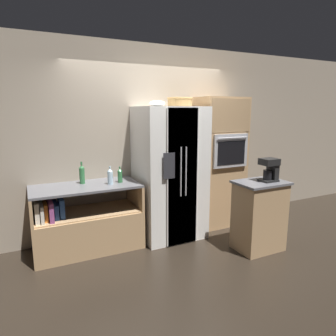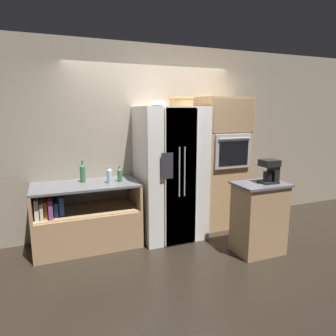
{
  "view_description": "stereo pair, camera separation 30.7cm",
  "coord_description": "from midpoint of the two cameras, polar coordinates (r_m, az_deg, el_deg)",
  "views": [
    {
      "loc": [
        -1.73,
        -3.79,
        1.86
      ],
      "look_at": [
        0.07,
        -0.06,
        1.04
      ],
      "focal_mm": 32.0,
      "sensor_mm": 36.0,
      "label": 1
    },
    {
      "loc": [
        -1.45,
        -3.91,
        1.86
      ],
      "look_at": [
        0.07,
        -0.06,
        1.04
      ],
      "focal_mm": 32.0,
      "sensor_mm": 36.0,
      "label": 2
    }
  ],
  "objects": [
    {
      "name": "ground_plane",
      "position": [
        4.56,
        -3.1,
        -12.95
      ],
      "size": [
        20.0,
        20.0,
        0.0
      ],
      "primitive_type": "plane",
      "color": "black"
    },
    {
      "name": "wall_back",
      "position": [
        4.62,
        -5.51,
        5.36
      ],
      "size": [
        12.0,
        0.06,
        2.8
      ],
      "color": "tan",
      "rests_on": "ground_plane"
    },
    {
      "name": "counter_left",
      "position": [
        4.26,
        -17.37,
        -10.54
      ],
      "size": [
        1.39,
        0.67,
        0.88
      ],
      "color": "tan",
      "rests_on": "ground_plane"
    },
    {
      "name": "refrigerator",
      "position": [
        4.35,
        -1.69,
        -0.96
      ],
      "size": [
        0.91,
        0.82,
        1.9
      ],
      "color": "white",
      "rests_on": "ground_plane"
    },
    {
      "name": "wall_oven",
      "position": [
        4.86,
        7.81,
        1.16
      ],
      "size": [
        0.74,
        0.65,
        2.04
      ],
      "color": "tan",
      "rests_on": "ground_plane"
    },
    {
      "name": "island_counter",
      "position": [
        4.16,
        14.94,
        -8.76
      ],
      "size": [
        0.66,
        0.47,
        0.94
      ],
      "color": "tan",
      "rests_on": "ground_plane"
    },
    {
      "name": "wicker_basket",
      "position": [
        4.42,
        0.25,
        12.55
      ],
      "size": [
        0.37,
        0.37,
        0.13
      ],
      "color": "tan",
      "rests_on": "refrigerator"
    },
    {
      "name": "fruit_bowl",
      "position": [
        4.26,
        -4.21,
        12.18
      ],
      "size": [
        0.23,
        0.23,
        0.08
      ],
      "color": "white",
      "rests_on": "refrigerator"
    },
    {
      "name": "bottle_tall",
      "position": [
        4.19,
        -18.11,
        -1.13
      ],
      "size": [
        0.07,
        0.07,
        0.3
      ],
      "color": "#33723F",
      "rests_on": "counter_left"
    },
    {
      "name": "bottle_short",
      "position": [
        4.06,
        -13.09,
        -1.55
      ],
      "size": [
        0.07,
        0.07,
        0.24
      ],
      "color": "silver",
      "rests_on": "counter_left"
    },
    {
      "name": "bottle_wide",
      "position": [
        4.14,
        -11.24,
        -1.39
      ],
      "size": [
        0.06,
        0.06,
        0.22
      ],
      "color": "#33723F",
      "rests_on": "counter_left"
    },
    {
      "name": "coffee_maker",
      "position": [
        4.05,
        16.86,
        -0.14
      ],
      "size": [
        0.22,
        0.19,
        0.3
      ],
      "color": "black",
      "rests_on": "island_counter"
    }
  ]
}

